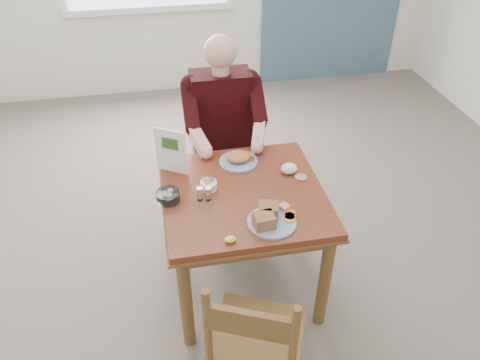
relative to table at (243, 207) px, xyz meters
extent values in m
plane|color=#686054|center=(0.00, 0.00, -0.64)|extent=(6.00, 6.00, 0.00)
ellipsoid|color=yellow|center=(-0.14, -0.39, 0.13)|extent=(0.06, 0.05, 0.03)
ellipsoid|color=white|center=(0.30, 0.12, 0.14)|extent=(0.11, 0.10, 0.06)
cylinder|color=silver|center=(0.36, 0.06, 0.12)|extent=(0.09, 0.09, 0.01)
cube|color=white|center=(-0.40, 2.96, 0.28)|extent=(1.72, 0.04, 0.06)
cube|color=brown|center=(0.00, 0.00, 0.09)|extent=(0.90, 0.90, 0.04)
cube|color=brown|center=(0.00, 0.00, 0.06)|extent=(0.92, 0.92, 0.01)
cylinder|color=brown|center=(-0.39, -0.39, -0.28)|extent=(0.07, 0.07, 0.71)
cylinder|color=brown|center=(0.39, -0.39, -0.28)|extent=(0.07, 0.07, 0.71)
cylinder|color=brown|center=(-0.39, 0.39, -0.28)|extent=(0.07, 0.07, 0.71)
cylinder|color=brown|center=(0.39, 0.39, -0.28)|extent=(0.07, 0.07, 0.71)
cube|color=brown|center=(0.00, -0.39, 0.02)|extent=(0.80, 0.03, 0.08)
cube|color=brown|center=(0.00, 0.39, 0.02)|extent=(0.80, 0.03, 0.08)
cube|color=brown|center=(-0.39, 0.00, 0.02)|extent=(0.03, 0.80, 0.08)
cube|color=brown|center=(0.39, 0.00, 0.02)|extent=(0.03, 0.80, 0.08)
cylinder|color=brown|center=(-0.18, 0.57, -0.41)|extent=(0.04, 0.04, 0.45)
cylinder|color=brown|center=(0.18, 0.57, -0.41)|extent=(0.04, 0.04, 0.45)
cylinder|color=brown|center=(-0.18, 0.93, -0.41)|extent=(0.04, 0.04, 0.45)
cylinder|color=brown|center=(0.18, 0.93, -0.41)|extent=(0.04, 0.04, 0.45)
cube|color=brown|center=(0.00, 0.75, -0.17)|extent=(0.42, 0.42, 0.03)
cylinder|color=brown|center=(-0.18, 0.93, 0.06)|extent=(0.04, 0.04, 0.50)
cylinder|color=brown|center=(0.18, 0.93, 0.06)|extent=(0.04, 0.04, 0.50)
cube|color=brown|center=(0.00, 0.93, 0.16)|extent=(0.38, 0.03, 0.14)
cylinder|color=brown|center=(-0.17, -0.51, -0.41)|extent=(0.05, 0.05, 0.45)
cylinder|color=brown|center=(0.16, -0.66, -0.41)|extent=(0.05, 0.05, 0.45)
cube|color=brown|center=(-0.08, -0.75, -0.17)|extent=(0.55, 0.55, 0.03)
cylinder|color=brown|center=(-0.32, -0.84, 0.06)|extent=(0.05, 0.05, 0.50)
cylinder|color=brown|center=(0.01, -0.99, 0.06)|extent=(0.05, 0.05, 0.50)
cube|color=brown|center=(-0.15, -0.91, 0.16)|extent=(0.36, 0.18, 0.14)
cube|color=tan|center=(-0.10, 0.63, -0.10)|extent=(0.13, 0.38, 0.12)
cube|color=tan|center=(0.10, 0.63, -0.10)|extent=(0.13, 0.38, 0.12)
cube|color=tan|center=(-0.10, 0.45, -0.40)|extent=(0.10, 0.10, 0.48)
cube|color=tan|center=(0.10, 0.45, -0.40)|extent=(0.10, 0.10, 0.48)
cube|color=black|center=(0.00, 0.78, 0.20)|extent=(0.40, 0.22, 0.58)
sphere|color=black|center=(-0.19, 0.78, 0.42)|extent=(0.15, 0.15, 0.15)
sphere|color=black|center=(0.19, 0.78, 0.42)|extent=(0.15, 0.15, 0.15)
cylinder|color=tan|center=(0.00, 0.76, 0.51)|extent=(0.11, 0.11, 0.08)
sphere|color=tan|center=(0.00, 0.76, 0.64)|extent=(0.21, 0.21, 0.21)
cube|color=black|center=(-0.22, 0.67, 0.32)|extent=(0.09, 0.29, 0.27)
cube|color=black|center=(0.22, 0.67, 0.32)|extent=(0.09, 0.29, 0.27)
sphere|color=black|center=(-0.22, 0.55, 0.22)|extent=(0.09, 0.09, 0.09)
sphere|color=black|center=(0.22, 0.55, 0.22)|extent=(0.09, 0.09, 0.09)
cube|color=tan|center=(-0.19, 0.46, 0.19)|extent=(0.14, 0.23, 0.14)
cube|color=tan|center=(0.19, 0.46, 0.19)|extent=(0.14, 0.23, 0.14)
sphere|color=tan|center=(-0.16, 0.37, 0.15)|extent=(0.08, 0.08, 0.08)
sphere|color=tan|center=(0.16, 0.37, 0.15)|extent=(0.08, 0.08, 0.08)
cylinder|color=silver|center=(0.16, 0.37, 0.20)|extent=(0.01, 0.05, 0.12)
cylinder|color=white|center=(0.09, -0.29, 0.12)|extent=(0.27, 0.27, 0.01)
cube|color=tan|center=(0.04, -0.32, 0.16)|extent=(0.11, 0.10, 0.07)
cube|color=tan|center=(0.08, -0.24, 0.16)|extent=(0.13, 0.12, 0.07)
cylinder|color=#F1AA19|center=(0.19, -0.30, 0.13)|extent=(0.07, 0.07, 0.01)
cylinder|color=#F1AA19|center=(0.19, -0.28, 0.13)|extent=(0.06, 0.06, 0.01)
cylinder|color=#F1AA19|center=(0.20, -0.25, 0.13)|extent=(0.08, 0.08, 0.01)
cube|color=pink|center=(0.18, -0.21, 0.14)|extent=(0.07, 0.07, 0.03)
cylinder|color=white|center=(0.03, 0.29, 0.12)|extent=(0.27, 0.27, 0.01)
ellipsoid|color=orange|center=(0.03, 0.29, 0.15)|extent=(0.15, 0.13, 0.05)
cube|color=tan|center=(0.08, 0.30, 0.14)|extent=(0.09, 0.07, 0.04)
cylinder|color=white|center=(-0.19, 0.06, 0.14)|extent=(0.11, 0.11, 0.05)
cube|color=pink|center=(-0.20, 0.06, 0.17)|extent=(0.03, 0.01, 0.02)
cube|color=#6699D8|center=(-0.17, 0.07, 0.17)|extent=(0.04, 0.03, 0.02)
cube|color=#EAD159|center=(-0.19, 0.04, 0.17)|extent=(0.04, 0.03, 0.02)
cube|color=white|center=(-0.20, 0.08, 0.17)|extent=(0.04, 0.02, 0.02)
cylinder|color=white|center=(-0.25, -0.03, 0.14)|extent=(0.04, 0.04, 0.07)
cylinder|color=silver|center=(-0.25, -0.03, 0.18)|extent=(0.04, 0.04, 0.01)
cylinder|color=white|center=(-0.20, -0.04, 0.14)|extent=(0.04, 0.04, 0.07)
cylinder|color=silver|center=(-0.20, -0.04, 0.18)|extent=(0.04, 0.04, 0.01)
cylinder|color=white|center=(-0.42, 0.00, 0.14)|extent=(0.16, 0.16, 0.06)
cylinder|color=white|center=(-0.44, -0.01, 0.16)|extent=(0.04, 0.04, 0.02)
cylinder|color=white|center=(-0.41, 0.01, 0.16)|extent=(0.04, 0.04, 0.02)
cylinder|color=white|center=(-0.42, -0.02, 0.16)|extent=(0.04, 0.04, 0.02)
cube|color=white|center=(-0.38, 0.28, 0.25)|extent=(0.17, 0.11, 0.28)
cube|color=#2D5926|center=(-0.38, 0.27, 0.31)|extent=(0.09, 0.06, 0.07)
camera|label=1|loc=(-0.41, -2.04, 1.73)|focal=35.00mm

